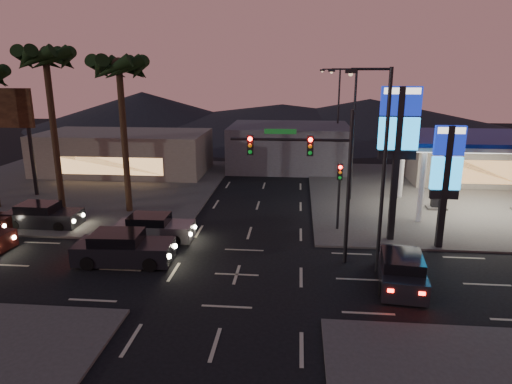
# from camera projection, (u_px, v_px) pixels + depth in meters

# --- Properties ---
(ground) EXTENTS (140.00, 140.00, 0.00)m
(ground) POSITION_uv_depth(u_px,v_px,m) (237.00, 275.00, 22.70)
(ground) COLOR black
(ground) RESTS_ON ground
(corner_lot_ne) EXTENTS (24.00, 24.00, 0.12)m
(corner_lot_ne) POSITION_uv_depth(u_px,v_px,m) (460.00, 196.00, 36.64)
(corner_lot_ne) COLOR #47443F
(corner_lot_ne) RESTS_ON ground
(corner_lot_nw) EXTENTS (24.00, 24.00, 0.12)m
(corner_lot_nw) POSITION_uv_depth(u_px,v_px,m) (78.00, 187.00, 39.50)
(corner_lot_nw) COLOR #47443F
(corner_lot_nw) RESTS_ON ground
(gas_station) EXTENTS (12.20, 8.20, 5.47)m
(gas_station) POSITION_uv_depth(u_px,v_px,m) (488.00, 141.00, 31.49)
(gas_station) COLOR silver
(gas_station) RESTS_ON ground
(convenience_store) EXTENTS (10.00, 6.00, 4.00)m
(convenience_store) POSITION_uv_depth(u_px,v_px,m) (467.00, 160.00, 40.77)
(convenience_store) COLOR #726B5B
(convenience_store) RESTS_ON ground
(pylon_sign_tall) EXTENTS (2.20, 0.35, 9.00)m
(pylon_sign_tall) POSITION_uv_depth(u_px,v_px,m) (398.00, 134.00, 25.57)
(pylon_sign_tall) COLOR black
(pylon_sign_tall) RESTS_ON ground
(pylon_sign_short) EXTENTS (1.60, 0.35, 7.00)m
(pylon_sign_short) POSITION_uv_depth(u_px,v_px,m) (447.00, 169.00, 24.84)
(pylon_sign_short) COLOR black
(pylon_sign_short) RESTS_ON ground
(traffic_signal_mast) EXTENTS (6.10, 0.39, 8.00)m
(traffic_signal_mast) POSITION_uv_depth(u_px,v_px,m) (315.00, 165.00, 22.92)
(traffic_signal_mast) COLOR black
(traffic_signal_mast) RESTS_ON ground
(pedestal_signal) EXTENTS (0.32, 0.39, 4.30)m
(pedestal_signal) POSITION_uv_depth(u_px,v_px,m) (339.00, 186.00, 28.16)
(pedestal_signal) COLOR black
(pedestal_signal) RESTS_ON ground
(streetlight_near) EXTENTS (2.14, 0.25, 10.00)m
(streetlight_near) POSITION_uv_depth(u_px,v_px,m) (380.00, 160.00, 21.57)
(streetlight_near) COLOR black
(streetlight_near) RESTS_ON ground
(streetlight_mid) EXTENTS (2.14, 0.25, 10.00)m
(streetlight_mid) POSITION_uv_depth(u_px,v_px,m) (351.00, 127.00, 34.07)
(streetlight_mid) COLOR black
(streetlight_mid) RESTS_ON ground
(streetlight_far) EXTENTS (2.14, 0.25, 10.00)m
(streetlight_far) POSITION_uv_depth(u_px,v_px,m) (336.00, 111.00, 47.53)
(streetlight_far) COLOR black
(streetlight_far) RESTS_ON ground
(palm_a) EXTENTS (4.41, 4.41, 10.86)m
(palm_a) POSITION_uv_depth(u_px,v_px,m) (120.00, 76.00, 30.18)
(palm_a) COLOR black
(palm_a) RESTS_ON ground
(palm_b) EXTENTS (4.41, 4.41, 11.46)m
(palm_b) POSITION_uv_depth(u_px,v_px,m) (47.00, 68.00, 30.49)
(palm_b) COLOR black
(palm_b) RESTS_ON ground
(building_far_west) EXTENTS (16.00, 8.00, 4.00)m
(building_far_west) POSITION_uv_depth(u_px,v_px,m) (125.00, 153.00, 44.58)
(building_far_west) COLOR #726B5B
(building_far_west) RESTS_ON ground
(building_far_mid) EXTENTS (12.00, 9.00, 4.40)m
(building_far_mid) POSITION_uv_depth(u_px,v_px,m) (289.00, 146.00, 46.95)
(building_far_mid) COLOR #4C4C51
(building_far_mid) RESTS_ON ground
(hill_left) EXTENTS (40.00, 40.00, 6.00)m
(hill_left) POSITION_uv_depth(u_px,v_px,m) (143.00, 109.00, 81.83)
(hill_left) COLOR black
(hill_left) RESTS_ON ground
(hill_right) EXTENTS (50.00, 50.00, 5.00)m
(hill_right) POSITION_uv_depth(u_px,v_px,m) (369.00, 114.00, 78.40)
(hill_right) COLOR black
(hill_right) RESTS_ON ground
(hill_center) EXTENTS (60.00, 60.00, 4.00)m
(hill_center) POSITION_uv_depth(u_px,v_px,m) (282.00, 116.00, 79.87)
(hill_center) COLOR black
(hill_center) RESTS_ON ground
(car_lane_a_front) EXTENTS (5.27, 2.39, 1.69)m
(car_lane_a_front) POSITION_uv_depth(u_px,v_px,m) (123.00, 249.00, 23.91)
(car_lane_a_front) COLOR black
(car_lane_a_front) RESTS_ON ground
(car_lane_b_front) EXTENTS (4.73, 2.05, 1.53)m
(car_lane_b_front) POSITION_uv_depth(u_px,v_px,m) (154.00, 228.00, 27.20)
(car_lane_b_front) COLOR slate
(car_lane_b_front) RESTS_ON ground
(car_lane_b_mid) EXTENTS (4.83, 2.08, 1.56)m
(car_lane_b_mid) POSITION_uv_depth(u_px,v_px,m) (43.00, 216.00, 29.48)
(car_lane_b_mid) COLOR black
(car_lane_b_mid) RESTS_ON ground
(suv_station) EXTENTS (2.48, 4.91, 1.58)m
(suv_station) POSITION_uv_depth(u_px,v_px,m) (401.00, 270.00, 21.50)
(suv_station) COLOR black
(suv_station) RESTS_ON ground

